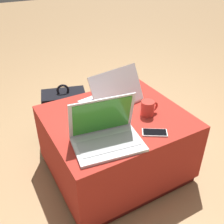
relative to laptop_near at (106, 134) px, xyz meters
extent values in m
plane|color=tan|center=(0.17, 0.19, -0.50)|extent=(14.00, 14.00, 0.00)
cube|color=maroon|center=(0.17, 0.19, -0.48)|extent=(0.81, 0.70, 0.05)
cube|color=#B22D23|center=(0.17, 0.19, -0.25)|extent=(0.84, 0.73, 0.40)
cube|color=silver|center=(0.00, -0.03, -0.04)|extent=(0.39, 0.29, 0.02)
cube|color=#B2B2B7|center=(-0.01, -0.04, -0.03)|extent=(0.33, 0.17, 0.00)
cube|color=silver|center=(0.01, 0.06, 0.08)|extent=(0.36, 0.11, 0.23)
cube|color=green|center=(0.01, 0.06, 0.08)|extent=(0.32, 0.09, 0.20)
cube|color=silver|center=(0.23, 0.36, -0.04)|extent=(0.40, 0.30, 0.02)
cube|color=#232328|center=(0.23, 0.37, -0.03)|extent=(0.34, 0.18, 0.00)
cube|color=silver|center=(0.24, 0.29, 0.07)|extent=(0.38, 0.17, 0.22)
cube|color=#1E4799|center=(0.24, 0.30, 0.07)|extent=(0.34, 0.14, 0.20)
cube|color=white|center=(0.27, -0.06, -0.05)|extent=(0.15, 0.13, 0.01)
cube|color=black|center=(0.27, -0.06, -0.04)|extent=(0.14, 0.12, 0.00)
cube|color=black|center=(0.01, 0.69, -0.29)|extent=(0.36, 0.27, 0.42)
cube|color=black|center=(0.04, 0.80, -0.37)|extent=(0.26, 0.13, 0.19)
torus|color=black|center=(0.01, 0.69, -0.06)|extent=(0.09, 0.04, 0.09)
cylinder|color=red|center=(0.35, 0.11, 0.00)|extent=(0.08, 0.08, 0.10)
torus|color=red|center=(0.39, 0.11, 0.00)|extent=(0.07, 0.01, 0.07)
camera|label=1|loc=(-0.51, -0.96, 0.83)|focal=42.00mm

